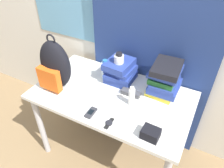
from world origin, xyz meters
name	(u,v)px	position (x,y,z in m)	size (l,w,h in m)	color
wall_back	(138,11)	(0.00, 0.79, 1.25)	(6.00, 0.06, 2.50)	silver
curtain_blue	(155,17)	(0.15, 0.73, 1.25)	(1.05, 0.04, 2.50)	navy
desk	(112,103)	(0.00, 0.35, 0.64)	(1.23, 0.70, 0.74)	silver
backpack	(55,66)	(-0.44, 0.24, 0.93)	(0.27, 0.20, 0.45)	black
book_stack_left	(120,71)	(-0.03, 0.55, 0.83)	(0.23, 0.28, 0.18)	navy
book_stack_center	(165,79)	(0.34, 0.55, 0.87)	(0.24, 0.28, 0.27)	yellow
water_bottle	(105,71)	(-0.14, 0.49, 0.83)	(0.06, 0.06, 0.19)	silver
sports_bottle	(119,68)	(-0.03, 0.52, 0.87)	(0.08, 0.08, 0.27)	white
sunscreen_bottle	(132,96)	(0.18, 0.32, 0.81)	(0.05, 0.05, 0.16)	white
cell_phone	(91,113)	(-0.03, 0.10, 0.75)	(0.05, 0.11, 0.02)	#2D2D33
sunglasses_case	(131,93)	(0.13, 0.41, 0.76)	(0.15, 0.06, 0.04)	#47474C
camera_pouch	(151,133)	(0.41, 0.10, 0.77)	(0.12, 0.09, 0.07)	black
wristwatch	(109,123)	(0.12, 0.07, 0.74)	(0.05, 0.11, 0.01)	black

